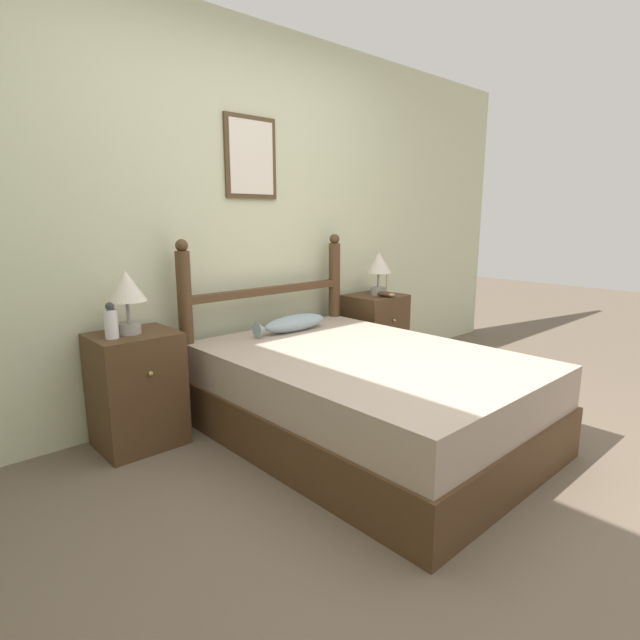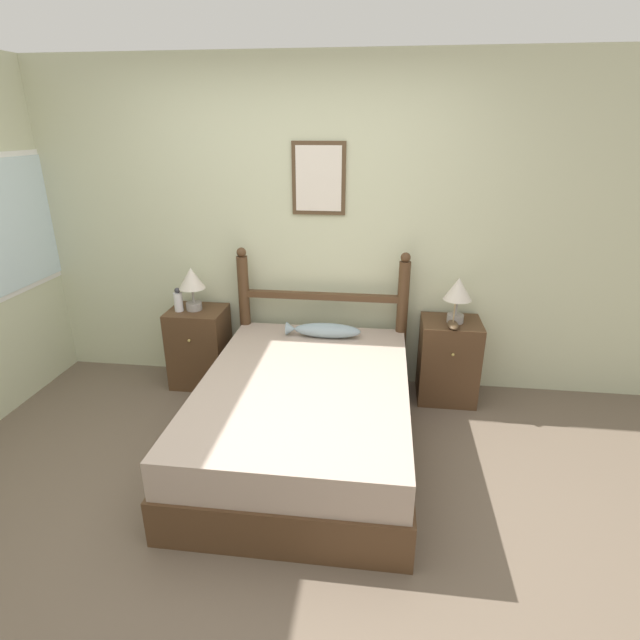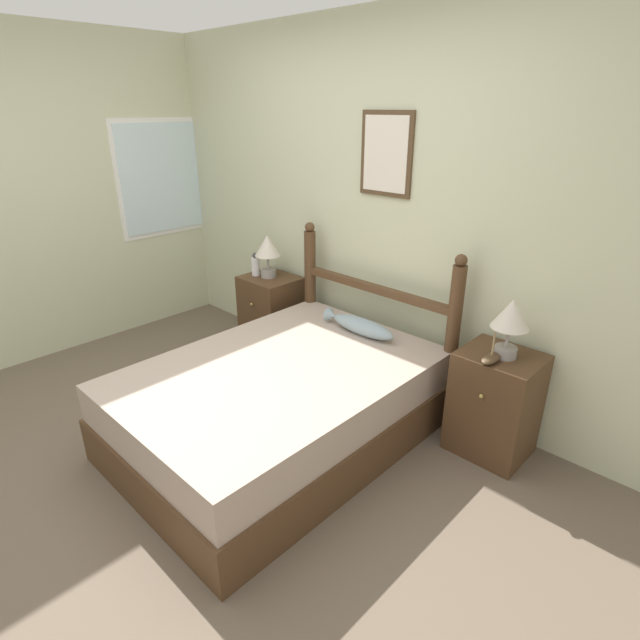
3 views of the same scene
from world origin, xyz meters
The scene contains 12 objects.
ground_plane centered at (0.00, 0.00, 0.00)m, with size 16.00×16.00×0.00m, color brown.
wall_back centered at (0.00, 1.73, 1.28)m, with size 6.40×0.08×2.55m.
wall_left centered at (-2.13, 0.02, 1.28)m, with size 0.08×6.40×2.55m.
bed centered at (0.21, 0.66, 0.25)m, with size 1.37×1.92×0.52m.
headboard centered at (0.21, 1.57, 0.61)m, with size 1.37×0.09×1.16m.
nightstand_left centered at (-0.81, 1.48, 0.33)m, with size 0.45×0.41×0.66m.
nightstand_right centered at (1.22, 1.48, 0.33)m, with size 0.45×0.41×0.66m.
table_lamp_left centered at (-0.82, 1.47, 0.89)m, with size 0.21×0.21×0.35m.
table_lamp_right centered at (1.24, 1.46, 0.89)m, with size 0.21×0.21×0.35m.
bottle centered at (-0.93, 1.43, 0.74)m, with size 0.07×0.07×0.19m.
model_boat centered at (1.21, 1.35, 0.68)m, with size 0.08×0.18×0.18m.
fish_pillow centered at (0.25, 1.37, 0.57)m, with size 0.58×0.13×0.11m.
Camera 3 is at (2.23, -1.08, 1.97)m, focal length 28.00 mm.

